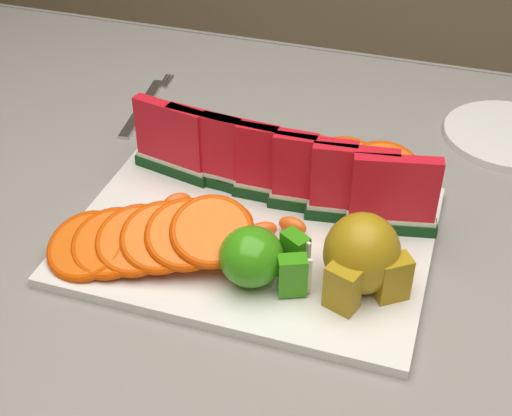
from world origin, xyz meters
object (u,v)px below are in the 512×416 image
side_plate (509,135)px  fork (145,105)px  apple_cluster (259,258)px  pear_cluster (362,257)px  platter (253,234)px

side_plate → fork: size_ratio=1.03×
apple_cluster → side_plate: 0.46m
fork → side_plate: bearing=8.3°
pear_cluster → platter: bearing=159.3°
side_plate → fork: bearing=-171.7°
platter → apple_cluster: 0.09m
pear_cluster → side_plate: 0.39m
apple_cluster → fork: 0.43m
platter → apple_cluster: size_ratio=4.05×
fork → apple_cluster: bearing=-48.6°
apple_cluster → pear_cluster: size_ratio=1.03×
platter → side_plate: (0.27, 0.32, -0.00)m
platter → fork: 0.35m
side_plate → pear_cluster: bearing=-110.6°
platter → pear_cluster: 0.15m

